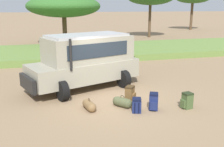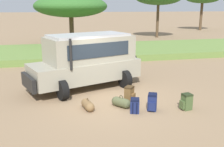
% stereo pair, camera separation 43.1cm
% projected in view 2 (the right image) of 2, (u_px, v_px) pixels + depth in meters
% --- Properties ---
extents(ground_plane, '(320.00, 320.00, 0.00)m').
position_uv_depth(ground_plane, '(116.00, 102.00, 10.24)').
color(ground_plane, '#8C7051').
extents(grass_bank, '(120.00, 7.00, 0.44)m').
position_uv_depth(grass_bank, '(84.00, 52.00, 20.28)').
color(grass_bank, olive).
rests_on(grass_bank, ground_plane).
extents(safari_vehicle, '(5.43, 3.71, 2.44)m').
position_uv_depth(safari_vehicle, '(87.00, 60.00, 11.81)').
color(safari_vehicle, gray).
rests_on(safari_vehicle, ground_plane).
extents(backpack_beside_front_wheel, '(0.45, 0.36, 0.59)m').
position_uv_depth(backpack_beside_front_wheel, '(186.00, 102.00, 9.44)').
color(backpack_beside_front_wheel, '#42562D').
rests_on(backpack_beside_front_wheel, ground_plane).
extents(backpack_cluster_center, '(0.40, 0.47, 0.52)m').
position_uv_depth(backpack_cluster_center, '(135.00, 106.00, 9.18)').
color(backpack_cluster_center, navy).
rests_on(backpack_cluster_center, ground_plane).
extents(backpack_near_rear_wheel, '(0.48, 0.48, 0.64)m').
position_uv_depth(backpack_near_rear_wheel, '(129.00, 95.00, 10.15)').
color(backpack_near_rear_wheel, brown).
rests_on(backpack_near_rear_wheel, ground_plane).
extents(backpack_outermost, '(0.42, 0.48, 0.63)m').
position_uv_depth(backpack_outermost, '(152.00, 102.00, 9.35)').
color(backpack_outermost, navy).
rests_on(backpack_outermost, ground_plane).
extents(duffel_bag_low_black_case, '(0.63, 0.72, 0.45)m').
position_uv_depth(duffel_bag_low_black_case, '(121.00, 102.00, 9.71)').
color(duffel_bag_low_black_case, '#4C5133').
rests_on(duffel_bag_low_black_case, ground_plane).
extents(duffel_bag_soft_canvas, '(0.42, 0.82, 0.43)m').
position_uv_depth(duffel_bag_soft_canvas, '(88.00, 105.00, 9.48)').
color(duffel_bag_soft_canvas, brown).
rests_on(duffel_bag_soft_canvas, ground_plane).
extents(acacia_tree_far_left, '(6.86, 6.68, 4.67)m').
position_uv_depth(acacia_tree_far_left, '(71.00, 6.00, 24.56)').
color(acacia_tree_far_left, brown).
rests_on(acacia_tree_far_left, ground_plane).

